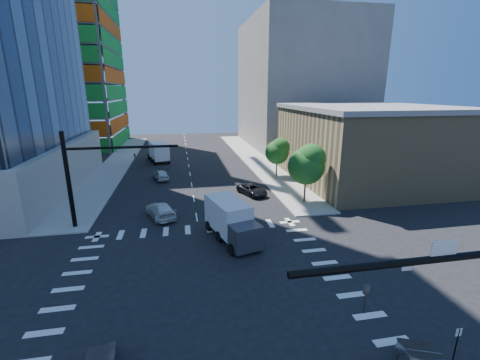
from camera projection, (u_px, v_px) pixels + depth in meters
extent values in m
plane|color=black|center=(207.00, 283.00, 21.67)|extent=(160.00, 160.00, 0.00)
cube|color=silver|center=(207.00, 283.00, 21.67)|extent=(20.00, 20.00, 0.01)
cube|color=#97958F|center=(254.00, 158.00, 61.74)|extent=(5.00, 60.00, 0.15)
cube|color=#97958F|center=(117.00, 163.00, 57.27)|extent=(5.00, 60.00, 0.15)
cube|color=#1A8F2D|center=(112.00, 35.00, 71.11)|extent=(0.12, 24.00, 49.00)
cube|color=#C54E0B|center=(24.00, 21.00, 56.93)|extent=(24.00, 0.12, 49.00)
cube|color=#8E7B52|center=(368.00, 146.00, 45.62)|extent=(20.00, 22.00, 10.00)
cube|color=slate|center=(372.00, 108.00, 44.19)|extent=(20.50, 22.50, 0.60)
cube|color=slate|center=(300.00, 84.00, 74.79)|extent=(24.00, 30.00, 28.00)
cylinder|color=black|center=(442.00, 259.00, 9.92)|extent=(10.00, 0.24, 0.24)
imported|color=black|center=(365.00, 299.00, 9.76)|extent=(0.16, 0.20, 1.00)
cube|color=white|center=(444.00, 248.00, 9.82)|extent=(0.90, 0.04, 0.50)
cylinder|color=black|center=(68.00, 181.00, 29.25)|extent=(0.40, 0.40, 9.00)
cylinder|color=black|center=(123.00, 147.00, 29.36)|extent=(10.00, 0.24, 0.24)
imported|color=black|center=(135.00, 159.00, 29.84)|extent=(0.16, 0.20, 1.00)
cylinder|color=#382316|center=(305.00, 192.00, 36.81)|extent=(0.20, 0.20, 2.27)
sphere|color=#134A18|center=(306.00, 166.00, 35.98)|extent=(4.16, 4.16, 4.16)
sphere|color=#286521|center=(311.00, 158.00, 35.50)|extent=(3.25, 3.25, 3.25)
cylinder|color=#382316|center=(276.00, 170.00, 48.27)|extent=(0.20, 0.20, 1.92)
sphere|color=#134A18|center=(277.00, 152.00, 47.56)|extent=(3.52, 3.52, 3.52)
sphere|color=#286521|center=(280.00, 147.00, 47.13)|extent=(2.75, 2.75, 2.75)
cylinder|color=black|center=(455.00, 349.00, 14.77)|extent=(0.06, 0.06, 2.20)
cube|color=silver|center=(459.00, 332.00, 14.52)|extent=(0.30, 0.03, 0.40)
imported|color=black|center=(252.00, 190.00, 39.98)|extent=(3.71, 5.05, 1.28)
imported|color=silver|center=(160.00, 210.00, 32.89)|extent=(3.75, 5.55, 1.49)
imported|color=silver|center=(161.00, 175.00, 46.76)|extent=(2.82, 4.61, 1.47)
cube|color=silver|center=(233.00, 219.00, 27.47)|extent=(3.79, 5.68, 2.70)
cube|color=#3B3B42|center=(233.00, 226.00, 27.65)|extent=(2.80, 2.44, 1.98)
cube|color=white|center=(158.00, 150.00, 58.82)|extent=(3.95, 5.97, 2.85)
cube|color=#3B3B42|center=(158.00, 154.00, 59.01)|extent=(2.94, 2.55, 2.08)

